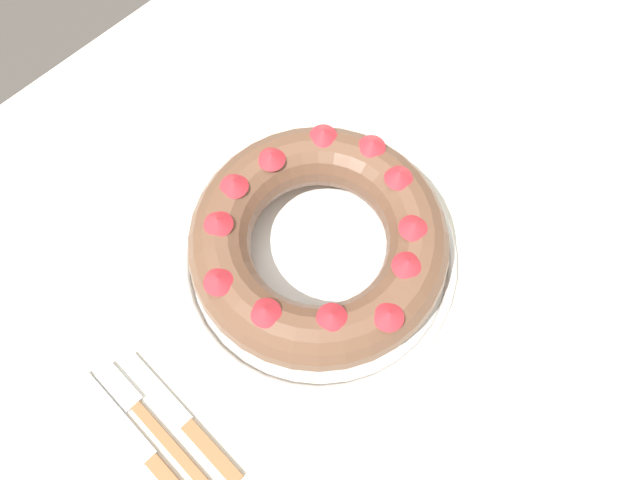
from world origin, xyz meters
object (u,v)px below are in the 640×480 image
Objects in this scene: serving_knife at (153,461)px; serving_dish at (320,255)px; bundt_cake at (320,240)px; cake_knife at (189,426)px; fork at (152,424)px.

serving_dish is at bearing 5.91° from serving_knife.
cake_knife is (-0.25, -0.04, -0.05)m from bundt_cake.
serving_knife is (-0.02, -0.03, 0.00)m from fork.
bundt_cake is (0.00, 0.00, 0.05)m from serving_dish.
bundt_cake is 0.31m from serving_knife.
bundt_cake is at bearing 11.87° from cake_knife.
serving_dish reaches higher than serving_knife.
bundt_cake is 0.26m from cake_knife.
cake_knife is (0.03, -0.03, 0.00)m from fork.
fork is 0.04m from serving_knife.
serving_dish is 0.05m from bundt_cake.
bundt_cake reaches higher than serving_knife.
serving_dish is 1.50× the size of serving_knife.
bundt_cake reaches higher than cake_knife.
cake_knife is at bearing -45.92° from fork.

